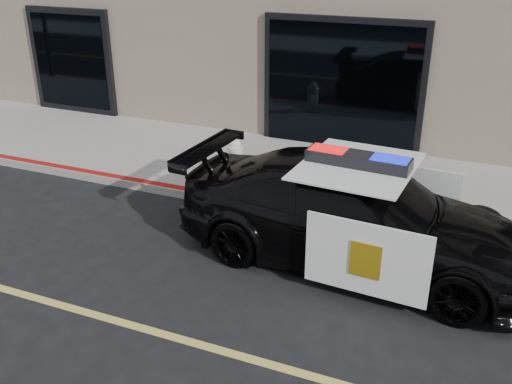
% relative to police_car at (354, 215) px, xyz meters
% --- Properties ---
extents(ground, '(120.00, 120.00, 0.00)m').
position_rel_police_car_xyz_m(ground, '(-0.39, -2.53, -0.75)').
color(ground, black).
rests_on(ground, ground).
extents(sidewalk_n, '(60.00, 3.50, 0.15)m').
position_rel_police_car_xyz_m(sidewalk_n, '(-0.39, 2.72, -0.67)').
color(sidewalk_n, gray).
rests_on(sidewalk_n, ground).
extents(police_car, '(2.74, 5.36, 1.67)m').
position_rel_police_car_xyz_m(police_car, '(0.00, 0.00, 0.00)').
color(police_car, black).
rests_on(police_car, ground).
extents(fire_hydrant, '(0.35, 0.49, 0.78)m').
position_rel_police_car_xyz_m(fire_hydrant, '(-2.72, 1.88, -0.23)').
color(fire_hydrant, silver).
rests_on(fire_hydrant, sidewalk_n).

